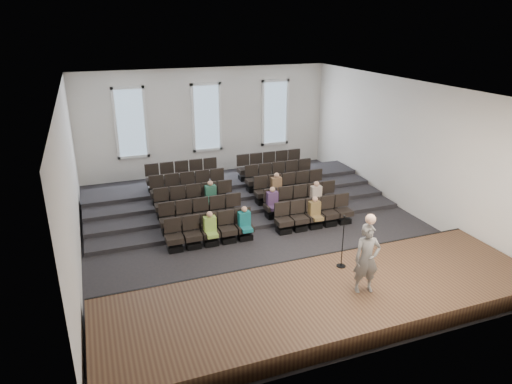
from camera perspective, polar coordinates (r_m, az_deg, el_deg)
ground at (r=16.43m, az=0.31°, el=-4.60°), size 14.00×14.00×0.00m
ceiling at (r=14.99m, az=0.35°, el=12.98°), size 12.00×14.00×0.02m
wall_back at (r=22.03m, az=-6.21°, el=8.75°), size 12.00×0.04×5.00m
wall_front at (r=9.77m, az=15.17°, el=-7.73°), size 12.00×0.04×5.00m
wall_left at (r=14.63m, az=-22.31°, el=1.08°), size 0.04×14.00×5.00m
wall_right at (r=18.46m, az=18.18°, el=5.48°), size 0.04×14.00×5.00m
stage at (r=12.29m, az=8.96°, el=-13.08°), size 11.80×3.60×0.50m
stage_lip at (r=13.61m, az=5.33°, el=-9.27°), size 11.80×0.06×0.52m
risers at (r=19.12m, az=-3.04°, el=-0.24°), size 11.80×4.80×0.60m
seating_rows at (r=17.50m, az=-1.47°, el=-0.56°), size 6.80×4.70×1.67m
windows at (r=21.93m, az=-6.18°, el=9.23°), size 8.44×0.10×3.24m
audience at (r=16.48m, az=1.12°, el=-1.45°), size 4.85×2.64×1.10m
speaker at (r=11.87m, az=13.68°, el=-8.11°), size 0.75×0.57×1.85m
mic_stand at (r=13.07m, az=10.71°, el=-7.32°), size 0.26×0.26×1.57m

